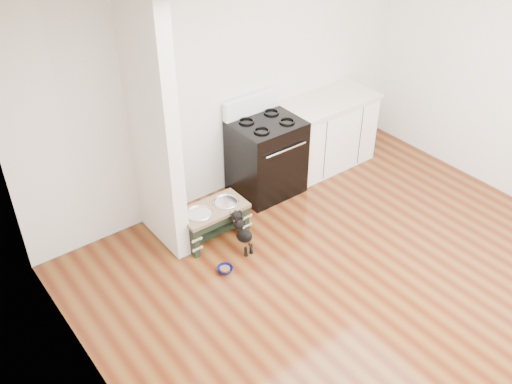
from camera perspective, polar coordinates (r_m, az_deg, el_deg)
name	(u,v)px	position (r m, az deg, el deg)	size (l,w,h in m)	color
ground	(386,301)	(5.62, 12.84, -10.61)	(5.00, 5.00, 0.00)	#4D1E0D
room_shell	(413,154)	(4.64, 15.38, 3.64)	(5.00, 5.00, 5.00)	silver
partition_wall	(153,127)	(5.53, -10.27, 6.44)	(0.15, 0.80, 2.70)	silver
oven_range	(266,156)	(6.66, 1.02, 3.65)	(0.76, 0.69, 1.14)	black
cabinet_run	(326,132)	(7.26, 7.05, 5.95)	(1.24, 0.64, 0.91)	white
dog_feeder	(213,217)	(6.03, -4.27, -2.48)	(0.72, 0.39, 0.41)	black
puppy	(242,231)	(5.89, -1.41, -3.91)	(0.13, 0.37, 0.44)	black
floor_bowl	(225,269)	(5.78, -3.13, -7.73)	(0.19, 0.19, 0.05)	#0D1160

